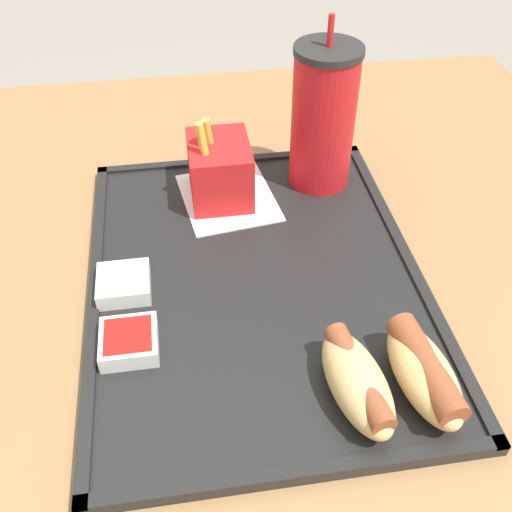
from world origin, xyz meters
The scene contains 9 objects.
dining_table centered at (0.00, 0.00, 0.37)m, with size 1.09×0.99×0.75m.
food_tray centered at (-0.04, -0.01, 0.75)m, with size 0.46×0.35×0.01m.
paper_napkin centered at (-0.18, -0.02, 0.76)m, with size 0.14×0.12×0.00m.
soda_cup centered at (-0.20, 0.10, 0.85)m, with size 0.08×0.08×0.21m.
hot_dog_far centered at (0.13, 0.12, 0.78)m, with size 0.12×0.06×0.05m.
hot_dog_near centered at (0.13, 0.06, 0.78)m, with size 0.12×0.06×0.04m.
fries_carton centered at (-0.18, -0.03, 0.80)m, with size 0.09×0.07×0.11m.
sauce_cup_mayo centered at (-0.04, -0.14, 0.77)m, with size 0.05×0.05×0.02m.
sauce_cup_ketchup centered at (0.04, -0.14, 0.77)m, with size 0.05×0.05×0.02m.
Camera 1 is at (0.41, -0.07, 1.20)m, focal length 42.00 mm.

